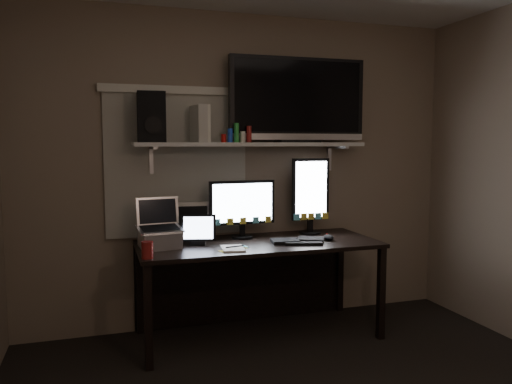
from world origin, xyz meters
name	(u,v)px	position (x,y,z in m)	size (l,w,h in m)	color
back_wall	(244,171)	(0.00, 1.80, 1.25)	(3.60, 3.60, 0.00)	#7E6D5A
window_blinds	(177,166)	(-0.55, 1.79, 1.30)	(1.10, 0.02, 1.10)	#B8B5A5
desk	(254,261)	(0.00, 1.55, 0.55)	(1.80, 0.75, 0.73)	black
wall_shelf	(251,144)	(0.00, 1.62, 1.46)	(1.80, 0.35, 0.03)	beige
monitor_landscape	(242,209)	(-0.07, 1.61, 0.96)	(0.53, 0.06, 0.46)	black
monitor_portrait	(310,196)	(0.51, 1.63, 1.05)	(0.32, 0.06, 0.63)	black
keyboard	(298,240)	(0.28, 1.34, 0.74)	(0.42, 0.16, 0.03)	black
mouse	(329,237)	(0.54, 1.34, 0.75)	(0.07, 0.11, 0.04)	black
notepad	(233,249)	(-0.25, 1.23, 0.74)	(0.15, 0.21, 0.01)	white
tablet	(198,230)	(-0.46, 1.46, 0.84)	(0.26, 0.11, 0.23)	black
file_sorter	(192,222)	(-0.46, 1.66, 0.87)	(0.22, 0.10, 0.28)	black
laptop	(160,224)	(-0.74, 1.43, 0.90)	(0.31, 0.25, 0.35)	silver
cup	(147,250)	(-0.85, 1.14, 0.79)	(0.08, 0.08, 0.11)	maroon
sticky_notes	(237,247)	(-0.21, 1.28, 0.73)	(0.31, 0.23, 0.00)	yellow
tv	(297,100)	(0.39, 1.62, 1.82)	(1.12, 0.20, 0.67)	black
game_console	(200,124)	(-0.40, 1.60, 1.62)	(0.07, 0.23, 0.28)	beige
speaker	(151,117)	(-0.76, 1.64, 1.66)	(0.20, 0.24, 0.36)	black
bottles	(236,132)	(-0.13, 1.57, 1.56)	(0.24, 0.05, 0.15)	#A50F0C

